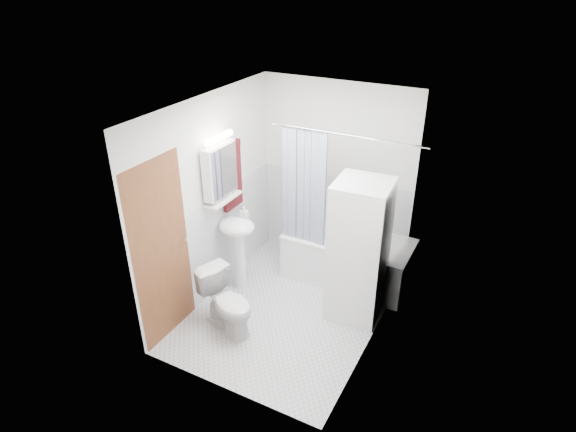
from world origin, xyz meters
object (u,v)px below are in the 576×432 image
at_px(bathtub, 348,256).
at_px(washer_dryer, 358,251).
at_px(sink, 238,237).
at_px(toilet, 228,303).

bearing_deg(bathtub, washer_dryer, -61.21).
height_order(bathtub, sink, sink).
relative_size(sink, washer_dryer, 0.64).
bearing_deg(bathtub, toilet, -118.83).
relative_size(bathtub, sink, 1.49).
height_order(washer_dryer, toilet, washer_dryer).
xyz_separation_m(bathtub, toilet, (-0.81, -1.47, 0.01)).
bearing_deg(toilet, bathtub, -9.46).
relative_size(bathtub, washer_dryer, 0.95).
bearing_deg(washer_dryer, bathtub, 115.18).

